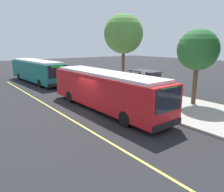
# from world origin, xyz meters

# --- Properties ---
(ground_plane) EXTENTS (120.00, 120.00, 0.00)m
(ground_plane) POSITION_xyz_m (0.00, 0.00, 0.00)
(ground_plane) COLOR #232326
(sidewalk_curb) EXTENTS (44.00, 6.40, 0.15)m
(sidewalk_curb) POSITION_xyz_m (0.00, 6.00, 0.07)
(sidewalk_curb) COLOR #A8A399
(sidewalk_curb) RESTS_ON ground_plane
(lane_stripe_center) EXTENTS (36.00, 0.14, 0.01)m
(lane_stripe_center) POSITION_xyz_m (0.00, -2.20, 0.00)
(lane_stripe_center) COLOR #E0D64C
(lane_stripe_center) RESTS_ON ground_plane
(transit_bus_main) EXTENTS (12.09, 2.73, 2.95)m
(transit_bus_main) POSITION_xyz_m (0.46, 1.01, 1.62)
(transit_bus_main) COLOR red
(transit_bus_main) RESTS_ON ground_plane
(transit_bus_second) EXTENTS (12.17, 3.27, 2.95)m
(transit_bus_second) POSITION_xyz_m (-15.03, 0.93, 1.62)
(transit_bus_second) COLOR #146B66
(transit_bus_second) RESTS_ON ground_plane
(bus_shelter) EXTENTS (2.90, 1.60, 2.48)m
(bus_shelter) POSITION_xyz_m (-0.44, 6.18, 1.92)
(bus_shelter) COLOR #333338
(bus_shelter) RESTS_ON sidewalk_curb
(waiting_bench) EXTENTS (1.60, 0.48, 0.95)m
(waiting_bench) POSITION_xyz_m (-0.11, 6.06, 0.63)
(waiting_bench) COLOR brown
(waiting_bench) RESTS_ON sidewalk_curb
(route_sign_post) EXTENTS (0.44, 0.08, 2.80)m
(route_sign_post) POSITION_xyz_m (1.95, 3.57, 1.96)
(route_sign_post) COLOR #333338
(route_sign_post) RESTS_ON sidewalk_curb
(pedestrian_commuter) EXTENTS (0.24, 0.40, 1.69)m
(pedestrian_commuter) POSITION_xyz_m (-2.16, 3.83, 1.12)
(pedestrian_commuter) COLOR #282D47
(pedestrian_commuter) RESTS_ON sidewalk_curb
(street_tree_near_shelter) EXTENTS (3.25, 3.25, 6.03)m
(street_tree_near_shelter) POSITION_xyz_m (3.91, 7.57, 4.52)
(street_tree_near_shelter) COLOR brown
(street_tree_near_shelter) RESTS_ON sidewalk_curb
(street_tree_upstreet) EXTENTS (4.39, 4.39, 8.15)m
(street_tree_upstreet) POSITION_xyz_m (-5.61, 7.88, 6.08)
(street_tree_upstreet) COLOR brown
(street_tree_upstreet) RESTS_ON sidewalk_curb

